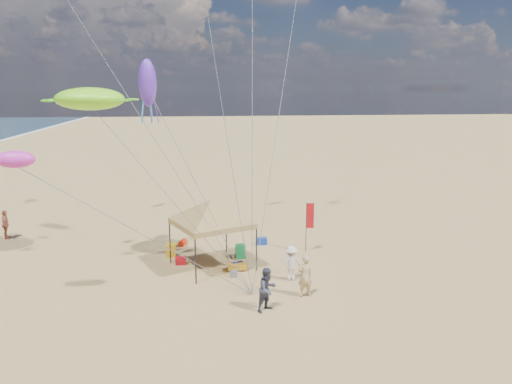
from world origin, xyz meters
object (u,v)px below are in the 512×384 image
(canopy_tent, at_px, (211,202))
(person_far_a, at_px, (5,224))
(chair_green, at_px, (241,251))
(feather_flag, at_px, (309,218))
(cooler_red, at_px, (181,261))
(cooler_blue, at_px, (262,241))
(chair_yellow, at_px, (171,250))
(person_near_c, at_px, (291,263))
(person_near_a, at_px, (305,276))
(beach_cart, at_px, (237,266))
(person_near_b, at_px, (267,289))

(canopy_tent, relative_size, person_far_a, 3.42)
(chair_green, distance_m, person_far_a, 14.34)
(feather_flag, height_order, cooler_red, feather_flag)
(feather_flag, xyz_separation_m, chair_green, (-3.78, -0.53, -1.51))
(cooler_blue, relative_size, chair_yellow, 0.77)
(chair_yellow, relative_size, person_near_c, 0.43)
(person_far_a, bearing_deg, canopy_tent, -127.51)
(canopy_tent, height_order, chair_green, canopy_tent)
(person_far_a, bearing_deg, cooler_blue, -111.34)
(person_near_a, bearing_deg, cooler_red, -55.71)
(chair_green, xyz_separation_m, person_near_c, (2.01, -3.35, 0.47))
(person_near_a, bearing_deg, chair_green, -81.52)
(feather_flag, height_order, cooler_blue, feather_flag)
(canopy_tent, relative_size, person_near_a, 3.24)
(cooler_blue, xyz_separation_m, beach_cart, (-1.78, -3.88, 0.01))
(chair_green, bearing_deg, canopy_tent, -142.99)
(feather_flag, relative_size, cooler_blue, 5.11)
(chair_green, xyz_separation_m, person_near_b, (0.45, -6.35, 0.54))
(feather_flag, distance_m, cooler_blue, 3.27)
(cooler_red, height_order, chair_green, chair_green)
(person_near_b, distance_m, person_far_a, 17.97)
(feather_flag, distance_m, person_near_b, 7.70)
(canopy_tent, relative_size, feather_flag, 2.15)
(canopy_tent, bearing_deg, cooler_red, 160.51)
(cooler_red, xyz_separation_m, chair_green, (3.09, 0.58, 0.16))
(chair_yellow, bearing_deg, cooler_blue, 15.70)
(canopy_tent, bearing_deg, beach_cart, -29.92)
(cooler_blue, bearing_deg, chair_green, -124.49)
(person_far_a, bearing_deg, feather_flag, -114.72)
(chair_green, xyz_separation_m, person_near_a, (2.23, -5.20, 0.57))
(canopy_tent, xyz_separation_m, cooler_red, (-1.58, 0.56, -3.13))
(chair_yellow, bearing_deg, person_near_a, -44.99)
(beach_cart, xyz_separation_m, person_near_c, (2.36, -1.55, 0.62))
(feather_flag, relative_size, person_near_b, 1.54)
(person_near_c, distance_m, person_far_a, 17.57)
(cooler_blue, bearing_deg, canopy_tent, -132.42)
(cooler_blue, bearing_deg, cooler_red, -149.54)
(chair_green, relative_size, person_near_b, 0.39)
(chair_yellow, bearing_deg, beach_cart, -36.94)
(cooler_blue, xyz_separation_m, person_far_a, (-14.82, 3.03, 0.68))
(feather_flag, distance_m, person_near_c, 4.39)
(chair_green, bearing_deg, person_near_a, -66.78)
(person_near_c, xyz_separation_m, person_far_a, (-15.40, 8.46, 0.05))
(cooler_blue, distance_m, chair_yellow, 5.25)
(canopy_tent, bearing_deg, person_near_a, -47.33)
(feather_flag, relative_size, cooler_red, 5.11)
(chair_yellow, relative_size, person_far_a, 0.40)
(canopy_tent, distance_m, cooler_red, 3.55)
(person_near_b, bearing_deg, person_near_c, 26.67)
(canopy_tent, xyz_separation_m, feather_flag, (5.29, 1.67, -1.46))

